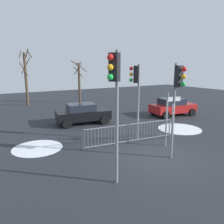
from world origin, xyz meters
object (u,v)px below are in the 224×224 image
Objects in this scene: traffic_light_rear_right at (136,85)px; car_red_trailing at (172,107)px; traffic_light_mid_right at (177,90)px; bare_tree_centre at (26,77)px; bare_tree_left at (79,81)px; direction_sign_post at (168,116)px; traffic_light_mid_left at (115,89)px; car_black_mid at (83,113)px.

traffic_light_rear_right reaches higher than car_red_trailing.
bare_tree_centre is at bearing -85.69° from traffic_light_mid_right.
bare_tree_left reaches higher than traffic_light_rear_right.
traffic_light_mid_right is at bearing -137.57° from traffic_light_rear_right.
direction_sign_post is 16.94m from bare_tree_centre.
traffic_light_mid_right is 2.91m from traffic_light_rear_right.
direction_sign_post is at bearing -131.84° from car_red_trailing.
traffic_light_mid_left is at bearing -108.69° from bare_tree_left.
direction_sign_post is at bearing -76.51° from bare_tree_centre.
traffic_light_mid_left is (-3.45, -0.53, 0.28)m from traffic_light_mid_right.
bare_tree_left is 5.52m from bare_tree_centre.
traffic_light_mid_right is 1.00× the size of traffic_light_rear_right.
car_black_mid is at bearing 53.36° from traffic_light_rear_right.
traffic_light_rear_right is 15.18m from bare_tree_centre.
traffic_light_mid_left is at bearing 177.03° from traffic_light_rear_right.
traffic_light_rear_right is at bearing -145.34° from car_red_trailing.
direction_sign_post is 0.60× the size of bare_tree_left.
traffic_light_rear_right is 1.50× the size of direction_sign_post.
traffic_light_mid_left is 18.32m from bare_tree_centre.
traffic_light_mid_left reaches higher than traffic_light_mid_right.
bare_tree_centre is (-3.94, 16.41, 1.40)m from direction_sign_post.
traffic_light_mid_right is at bearing -97.92° from bare_tree_left.
car_black_mid is 0.68× the size of bare_tree_centre.
traffic_light_rear_right is at bearing -94.87° from traffic_light_mid_right.
traffic_light_rear_right is 7.87m from car_red_trailing.
traffic_light_mid_left reaches higher than direction_sign_post.
car_black_mid is 1.01× the size of car_red_trailing.
bare_tree_left reaches higher than car_black_mid.
traffic_light_mid_left is at bearing -143.89° from direction_sign_post.
bare_tree_centre is (-3.03, 17.79, -0.12)m from traffic_light_mid_right.
bare_tree_centre reaches higher than direction_sign_post.
car_red_trailing is at bearing -19.36° from traffic_light_rear_right.
traffic_light_rear_right is at bearing -78.57° from bare_tree_centre.
direction_sign_post is 7.70m from car_red_trailing.
bare_tree_left reaches higher than traffic_light_mid_left.
traffic_light_mid_left is 17.90m from bare_tree_left.
traffic_light_mid_right is at bearing -74.35° from car_black_mid.
traffic_light_mid_right reaches higher than direction_sign_post.
car_black_mid is at bearing -111.23° from bare_tree_left.
direction_sign_post is (4.35, 1.90, -1.80)m from traffic_light_mid_left.
car_black_mid is at bearing -78.56° from bare_tree_centre.
bare_tree_left is at bearing -103.29° from traffic_light_mid_right.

